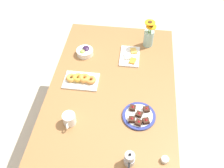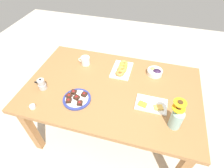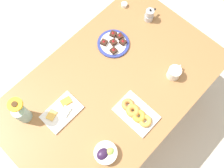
# 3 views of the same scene
# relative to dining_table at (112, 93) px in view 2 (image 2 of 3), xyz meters

# --- Properties ---
(ground_plane) EXTENTS (6.00, 6.00, 0.00)m
(ground_plane) POSITION_rel_dining_table_xyz_m (0.00, 0.00, -0.65)
(ground_plane) COLOR beige
(dining_table) EXTENTS (1.60, 1.00, 0.74)m
(dining_table) POSITION_rel_dining_table_xyz_m (0.00, 0.00, 0.00)
(dining_table) COLOR #9E6B3D
(dining_table) RESTS_ON ground_plane
(coffee_mug) EXTENTS (0.13, 0.09, 0.09)m
(coffee_mug) POSITION_rel_dining_table_xyz_m (0.36, -0.26, 0.13)
(coffee_mug) COLOR white
(coffee_mug) RESTS_ON dining_table
(grape_bowl) EXTENTS (0.15, 0.15, 0.07)m
(grape_bowl) POSITION_rel_dining_table_xyz_m (-0.36, -0.29, 0.12)
(grape_bowl) COLOR white
(grape_bowl) RESTS_ON dining_table
(cheese_platter) EXTENTS (0.26, 0.17, 0.03)m
(cheese_platter) POSITION_rel_dining_table_xyz_m (-0.37, 0.12, 0.10)
(cheese_platter) COLOR white
(cheese_platter) RESTS_ON dining_table
(croissant_platter) EXTENTS (0.19, 0.28, 0.05)m
(croissant_platter) POSITION_rel_dining_table_xyz_m (-0.03, -0.26, 0.11)
(croissant_platter) COLOR white
(croissant_platter) RESTS_ON dining_table
(jam_cup_honey) EXTENTS (0.05, 0.05, 0.03)m
(jam_cup_honey) POSITION_rel_dining_table_xyz_m (0.57, 0.41, 0.10)
(jam_cup_honey) COLOR white
(jam_cup_honey) RESTS_ON dining_table
(dessert_plate) EXTENTS (0.24, 0.24, 0.05)m
(dessert_plate) POSITION_rel_dining_table_xyz_m (0.25, 0.23, 0.10)
(dessert_plate) COLOR navy
(dessert_plate) RESTS_ON dining_table
(flower_vase) EXTENTS (0.11, 0.11, 0.27)m
(flower_vase) POSITION_rel_dining_table_xyz_m (-0.56, 0.27, 0.18)
(flower_vase) COLOR #99C1B7
(flower_vase) RESTS_ON dining_table
(moka_pot) EXTENTS (0.11, 0.07, 0.12)m
(moka_pot) POSITION_rel_dining_table_xyz_m (0.61, 0.18, 0.13)
(moka_pot) COLOR #B7B7BC
(moka_pot) RESTS_ON dining_table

